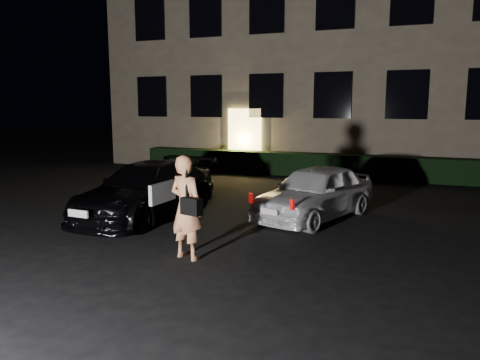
% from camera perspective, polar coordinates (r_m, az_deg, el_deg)
% --- Properties ---
extents(ground, '(80.00, 80.00, 0.00)m').
position_cam_1_polar(ground, '(7.93, -4.54, -10.28)').
color(ground, black).
rests_on(ground, ground).
extents(building, '(20.00, 8.11, 12.00)m').
position_cam_1_polar(building, '(22.20, 13.49, 17.57)').
color(building, '#6E5D4E').
rests_on(building, ground).
extents(hedge, '(15.00, 0.70, 0.85)m').
position_cam_1_polar(hedge, '(17.66, 10.69, 1.75)').
color(hedge, black).
rests_on(hedge, ground).
extents(sedan, '(1.97, 4.57, 1.29)m').
position_cam_1_polar(sedan, '(11.31, -11.27, -1.20)').
color(sedan, black).
rests_on(sedan, ground).
extents(hatch, '(2.57, 3.97, 1.26)m').
position_cam_1_polar(hatch, '(11.06, 9.17, -1.45)').
color(hatch, white).
rests_on(hatch, ground).
extents(man, '(0.76, 0.59, 1.81)m').
position_cam_1_polar(man, '(8.05, -6.52, -3.31)').
color(man, '#E99662').
rests_on(man, ground).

